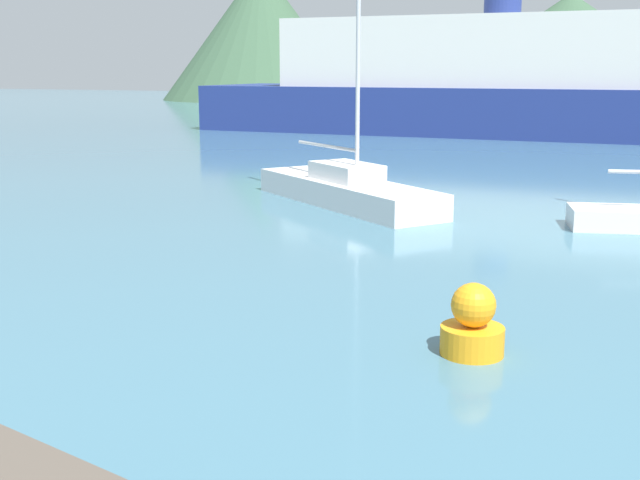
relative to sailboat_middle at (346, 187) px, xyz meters
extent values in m
cube|color=white|center=(0.00, 0.00, -0.15)|extent=(7.03, 5.96, 0.71)
cube|color=white|center=(0.00, 0.00, 0.45)|extent=(2.56, 2.38, 0.50)
cylinder|color=#BCBCC1|center=(-0.89, 0.67, 1.11)|extent=(2.71, 2.09, 0.10)
cube|color=navy|center=(-0.51, 27.10, 0.88)|extent=(36.25, 8.99, 2.77)
cube|color=silver|center=(-0.51, 27.10, 4.28)|extent=(25.39, 7.58, 4.02)
cylinder|color=navy|center=(-0.51, 27.10, 7.09)|extent=(2.14, 2.14, 1.60)
cylinder|color=orange|center=(5.99, -11.02, -0.30)|extent=(0.89, 0.89, 0.40)
sphere|color=orange|center=(5.99, -11.02, 0.21)|extent=(0.62, 0.62, 0.62)
cone|color=#38563D|center=(-37.37, 69.71, 7.62)|extent=(24.45, 24.45, 16.24)
cone|color=#38563D|center=(-1.18, 73.04, 5.43)|extent=(35.21, 35.21, 11.86)
camera|label=1|loc=(8.07, -21.62, 3.41)|focal=45.00mm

